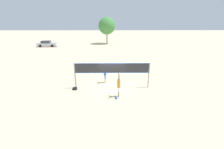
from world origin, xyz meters
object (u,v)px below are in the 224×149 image
volleyball (116,98)px  parked_car_near (47,44)px  tree_left_cluster (107,26)px  player_blocker (105,73)px  gear_bag (75,89)px  volleyball_net (112,70)px  player_spiker (119,85)px

volleyball → parked_car_near: parked_car_near is taller
parked_car_near → tree_left_cluster: (15.30, 5.56, 4.28)m
player_blocker → tree_left_cluster: size_ratio=0.28×
player_blocker → gear_bag: 3.46m
volleyball → parked_car_near: size_ratio=0.04×
player_blocker → parked_car_near: player_blocker is taller
volleyball → tree_left_cluster: tree_left_cluster is taller
player_blocker → volleyball: player_blocker is taller
gear_bag → volleyball: bearing=-25.5°
volleyball_net → gear_bag: volleyball_net is taller
player_blocker → gear_bag: (-2.86, -1.69, -0.99)m
player_blocker → tree_left_cluster: tree_left_cluster is taller
player_spiker → volleyball: (-0.22, -0.42, -1.00)m
volleyball_net → gear_bag: size_ratio=18.92×
volleyball → parked_car_near: 32.42m
player_spiker → gear_bag: 4.48m
player_spiker → tree_left_cluster: size_ratio=0.29×
volleyball → player_blocker: bearing=106.4°
player_blocker → gear_bag: player_blocker is taller
player_spiker → volleyball: size_ratio=9.59×
tree_left_cluster → volleyball_net: bearing=-88.0°
player_spiker → parked_car_near: 32.17m
volleyball_net → player_blocker: (-0.71, 1.27, -0.71)m
volleyball_net → player_spiker: size_ratio=3.41×
volleyball_net → tree_left_cluster: bearing=92.0°
volleyball_net → volleyball: volleyball_net is taller
volleyball_net → volleyball: (0.34, -2.27, -1.69)m
volleyball_net → parked_car_near: volleyball_net is taller
player_spiker → gear_bag: player_spiker is taller
parked_car_near → tree_left_cluster: size_ratio=0.67×
player_spiker → gear_bag: bearing=70.8°
player_spiker → tree_left_cluster: 33.16m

